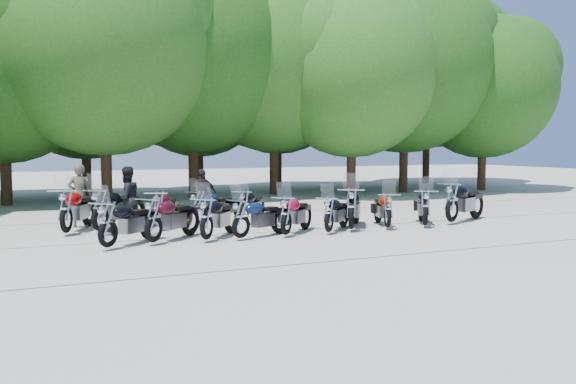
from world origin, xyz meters
name	(u,v)px	position (x,y,z in m)	size (l,w,h in m)	color
ground	(312,238)	(0.00, 0.00, 0.00)	(90.00, 90.00, 0.00)	#9E988E
tree_2	(2,72)	(-7.25, 12.84, 5.31)	(7.31, 7.31, 8.97)	#3A2614
tree_3	(104,46)	(-3.57, 11.24, 6.32)	(8.70, 8.70, 10.67)	#3A2614
tree_4	(192,51)	(0.54, 13.09, 6.64)	(9.13, 9.13, 11.20)	#3A2614
tree_5	(274,58)	(4.61, 13.20, 6.57)	(9.04, 9.04, 11.10)	#3A2614
tree_6	(352,72)	(7.55, 10.82, 5.81)	(8.00, 8.00, 9.82)	#3A2614
tree_7	(405,66)	(11.20, 11.78, 6.39)	(8.79, 8.79, 10.79)	#3A2614
tree_8	(484,87)	(15.83, 11.20, 5.47)	(7.53, 7.53, 9.25)	#3A2614
tree_11	(84,80)	(-3.76, 16.43, 5.49)	(7.56, 7.56, 9.28)	#3A2614
tree_12	(198,80)	(1.80, 16.47, 5.72)	(7.88, 7.88, 9.67)	#3A2614
tree_13	(278,80)	(6.69, 17.47, 6.04)	(8.31, 8.31, 10.20)	#3A2614
tree_14	(352,84)	(10.68, 16.09, 5.83)	(8.02, 8.02, 9.84)	#3A2614
tree_15	(428,70)	(16.61, 17.02, 7.03)	(9.67, 9.67, 11.86)	#3A2614
motorcycle_0	(108,223)	(-5.10, 0.36, 0.64)	(0.69, 2.26, 1.28)	black
motorcycle_1	(153,218)	(-3.99, 0.64, 0.65)	(0.70, 2.31, 1.31)	#390715
motorcycle_2	(207,217)	(-2.69, 0.51, 0.63)	(0.68, 2.24, 1.26)	black
motorcycle_3	(241,217)	(-1.81, 0.42, 0.60)	(0.65, 2.12, 1.20)	#0C1A37
motorcycle_4	(286,214)	(-0.54, 0.43, 0.61)	(0.66, 2.17, 1.23)	#A00523
motorcycle_5	(329,213)	(0.73, 0.41, 0.58)	(0.63, 2.06, 1.16)	black
motorcycle_6	(352,207)	(1.55, 0.61, 0.69)	(0.75, 2.45, 1.39)	black
motorcycle_7	(388,209)	(2.67, 0.49, 0.60)	(0.64, 2.12, 1.20)	#9F1C05
motorcycle_8	(425,206)	(3.91, 0.39, 0.64)	(0.68, 2.25, 1.27)	black
motorcycle_9	(452,201)	(5.12, 0.66, 0.73)	(0.78, 2.57, 1.45)	black
motorcycle_10	(66,209)	(-5.78, 3.15, 0.71)	(0.77, 2.52, 1.42)	#9C0506
motorcycle_11	(100,208)	(-4.91, 3.13, 0.70)	(0.75, 2.46, 1.39)	black
motorcycle_12	(159,209)	(-3.32, 3.03, 0.63)	(0.68, 2.23, 1.26)	#370710
motorcycle_13	(198,207)	(-2.09, 3.29, 0.61)	(0.65, 2.15, 1.22)	#0B1933
motorcycle_14	(244,205)	(-0.70, 3.16, 0.60)	(0.64, 2.12, 1.20)	black
rider_0	(80,195)	(-5.27, 4.71, 0.94)	(0.69, 0.45, 1.88)	brown
rider_1	(127,198)	(-4.07, 3.81, 0.90)	(0.88, 0.68, 1.81)	black
rider_2	(203,194)	(-1.47, 4.92, 0.83)	(0.97, 0.40, 1.65)	black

